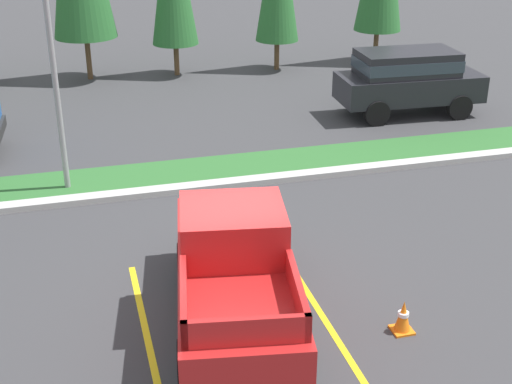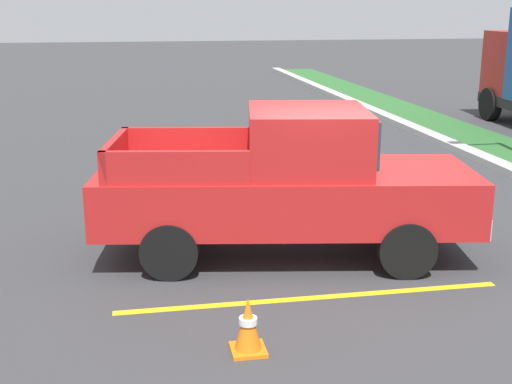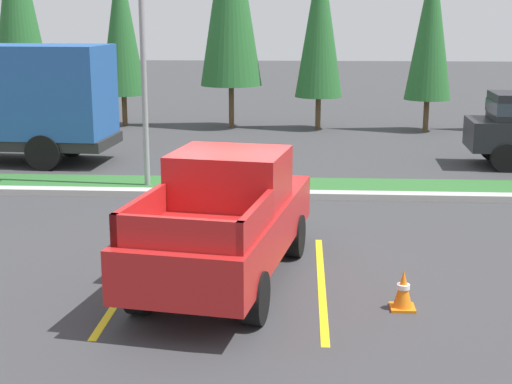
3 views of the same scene
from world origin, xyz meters
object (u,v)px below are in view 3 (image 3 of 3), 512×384
(pickup_truck_main, at_px, (226,219))
(cypress_tree_rightmost, at_px, (431,25))
(cypress_tree_right_inner, at_px, (320,21))
(street_light, at_px, (141,22))
(cargo_truck_distant, at_px, (1,99))
(traffic_cone, at_px, (403,290))
(cypress_tree_left_inner, at_px, (121,23))

(pickup_truck_main, xyz_separation_m, cypress_tree_rightmost, (5.80, 16.63, 2.82))
(cypress_tree_right_inner, distance_m, cypress_tree_rightmost, 4.02)
(street_light, bearing_deg, cypress_tree_rightmost, 50.04)
(pickup_truck_main, height_order, cargo_truck_distant, cargo_truck_distant)
(cypress_tree_rightmost, bearing_deg, traffic_cone, -99.92)
(cargo_truck_distant, distance_m, cypress_tree_left_inner, 8.05)
(pickup_truck_main, relative_size, cargo_truck_distant, 0.79)
(cargo_truck_distant, distance_m, traffic_cone, 15.00)
(street_light, height_order, traffic_cone, street_light)
(pickup_truck_main, bearing_deg, cypress_tree_left_inner, 108.37)
(cypress_tree_left_inner, distance_m, traffic_cone, 20.55)
(cypress_tree_rightmost, relative_size, traffic_cone, 10.93)
(cypress_tree_left_inner, distance_m, cypress_tree_rightmost, 11.58)
(pickup_truck_main, xyz_separation_m, cypress_tree_right_inner, (1.79, 16.85, 2.97))
(cargo_truck_distant, distance_m, street_light, 6.28)
(pickup_truck_main, height_order, cypress_tree_rightmost, cypress_tree_rightmost)
(cargo_truck_distant, relative_size, cypress_tree_right_inner, 1.02)
(street_light, relative_size, cypress_tree_left_inner, 1.05)
(street_light, xyz_separation_m, cypress_tree_rightmost, (8.48, 10.11, -0.21))
(street_light, xyz_separation_m, cypress_tree_left_inner, (-3.08, 10.81, -0.14))
(pickup_truck_main, height_order, street_light, street_light)
(cypress_tree_left_inner, xyz_separation_m, cypress_tree_rightmost, (11.55, -0.69, -0.08))
(pickup_truck_main, bearing_deg, cypress_tree_right_inner, 83.94)
(pickup_truck_main, distance_m, cargo_truck_distant, 12.38)
(traffic_cone, bearing_deg, pickup_truck_main, 158.81)
(cypress_tree_rightmost, bearing_deg, pickup_truck_main, -109.23)
(cargo_truck_distant, relative_size, street_light, 0.98)
(cargo_truck_distant, height_order, cypress_tree_left_inner, cypress_tree_left_inner)
(cargo_truck_distant, bearing_deg, cypress_tree_rightmost, 27.19)
(street_light, bearing_deg, cypress_tree_left_inner, 105.89)
(cypress_tree_left_inner, bearing_deg, traffic_cone, -65.27)
(cypress_tree_left_inner, height_order, cypress_tree_rightmost, cypress_tree_left_inner)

